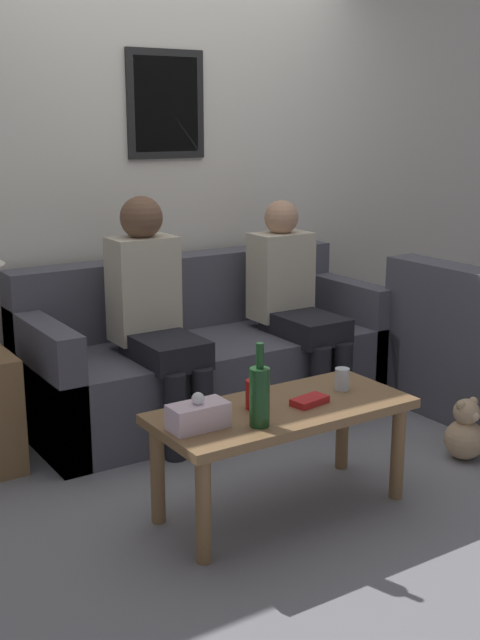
{
  "coord_description": "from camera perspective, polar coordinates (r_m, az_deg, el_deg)",
  "views": [
    {
      "loc": [
        -2.19,
        -3.27,
        1.62
      ],
      "look_at": [
        -0.17,
        -0.14,
        0.69
      ],
      "focal_mm": 45.0,
      "sensor_mm": 36.0,
      "label": 1
    }
  ],
  "objects": [
    {
      "name": "teddy_bear",
      "position": [
        4.1,
        15.71,
        -7.73
      ],
      "size": [
        0.2,
        0.2,
        0.31
      ],
      "color": "tan",
      "rests_on": "ground_plane"
    },
    {
      "name": "book_stack",
      "position": [
        3.37,
        4.97,
        -5.74
      ],
      "size": [
        0.17,
        0.11,
        0.03
      ],
      "color": "red",
      "rests_on": "coffee_table"
    },
    {
      "name": "ground_plane",
      "position": [
        4.25,
        0.89,
        -8.29
      ],
      "size": [
        16.0,
        16.0,
        0.0
      ],
      "primitive_type": "plane",
      "color": "gray"
    },
    {
      "name": "person_left",
      "position": [
        4.13,
        -6.13,
        0.74
      ],
      "size": [
        0.34,
        0.63,
        1.24
      ],
      "color": "black",
      "rests_on": "ground_plane"
    },
    {
      "name": "wine_bottle",
      "position": [
        3.09,
        1.41,
        -5.34
      ],
      "size": [
        0.08,
        0.08,
        0.33
      ],
      "color": "#19421E",
      "rests_on": "coffee_table"
    },
    {
      "name": "soda_can",
      "position": [
        3.29,
        0.97,
        -5.31
      ],
      "size": [
        0.07,
        0.07,
        0.12
      ],
      "color": "red",
      "rests_on": "coffee_table"
    },
    {
      "name": "person_right",
      "position": [
        4.57,
        3.87,
        1.57
      ],
      "size": [
        0.34,
        0.65,
        1.17
      ],
      "color": "black",
      "rests_on": "ground_plane"
    },
    {
      "name": "couch_main",
      "position": [
        4.55,
        -2.55,
        -2.74
      ],
      "size": [
        2.04,
        0.83,
        0.86
      ],
      "color": "#4C4C56",
      "rests_on": "ground_plane"
    },
    {
      "name": "coffee_table",
      "position": [
        3.37,
        3.0,
        -7.29
      ],
      "size": [
        1.1,
        0.49,
        0.47
      ],
      "color": "olive",
      "rests_on": "ground_plane"
    },
    {
      "name": "drinking_glass",
      "position": [
        3.55,
        7.3,
        -4.18
      ],
      "size": [
        0.06,
        0.06,
        0.1
      ],
      "color": "silver",
      "rests_on": "coffee_table"
    },
    {
      "name": "tissue_box",
      "position": [
        3.1,
        -2.99,
        -6.77
      ],
      "size": [
        0.23,
        0.12,
        0.14
      ],
      "color": "silver",
      "rests_on": "coffee_table"
    },
    {
      "name": "wall_back",
      "position": [
        4.75,
        -5.43,
        10.21
      ],
      "size": [
        9.0,
        0.08,
        2.6
      ],
      "color": "silver",
      "rests_on": "ground_plane"
    }
  ]
}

